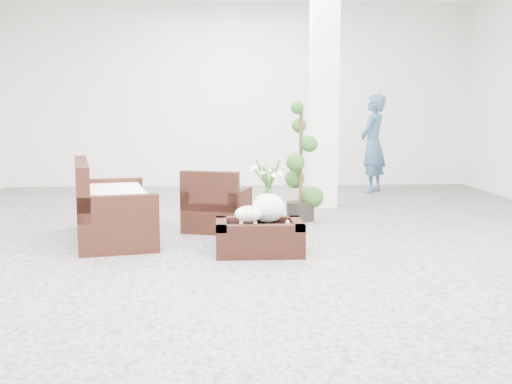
{
  "coord_description": "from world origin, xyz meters",
  "views": [
    {
      "loc": [
        -0.38,
        -6.69,
        1.5
      ],
      "look_at": [
        0.0,
        -0.1,
        0.62
      ],
      "focal_mm": 43.71,
      "sensor_mm": 36.0,
      "label": 1
    }
  ],
  "objects": [
    {
      "name": "column",
      "position": [
        1.2,
        2.8,
        1.75
      ],
      "size": [
        0.4,
        0.4,
        3.5
      ],
      "primitive_type": "cube",
      "color": "white",
      "rests_on": "ground"
    },
    {
      "name": "planter_narcissus",
      "position": [
        0.12,
        -0.23,
        0.71
      ],
      "size": [
        0.44,
        0.44,
        0.8
      ],
      "primitive_type": null,
      "color": "white",
      "rests_on": "coffee_table"
    },
    {
      "name": "ground",
      "position": [
        0.0,
        0.0,
        0.0
      ],
      "size": [
        11.0,
        11.0,
        0.0
      ],
      "primitive_type": "plane",
      "color": "gray",
      "rests_on": "ground"
    },
    {
      "name": "armchair",
      "position": [
        -0.42,
        0.97,
        0.38
      ],
      "size": [
        0.89,
        0.88,
        0.77
      ],
      "primitive_type": "cube",
      "rotation": [
        0.0,
        0.0,
        2.83
      ],
      "color": "#34160F",
      "rests_on": "ground"
    },
    {
      "name": "tealight",
      "position": [
        0.32,
        -0.31,
        0.33
      ],
      "size": [
        0.04,
        0.04,
        0.03
      ],
      "primitive_type": "cylinder",
      "color": "white",
      "rests_on": "coffee_table"
    },
    {
      "name": "sheep_figurine",
      "position": [
        -0.1,
        -0.43,
        0.42
      ],
      "size": [
        0.28,
        0.23,
        0.21
      ],
      "primitive_type": "ellipsoid",
      "color": "white",
      "rests_on": "coffee_table"
    },
    {
      "name": "topiary",
      "position": [
        0.7,
        1.6,
        0.79
      ],
      "size": [
        0.42,
        0.42,
        1.57
      ],
      "primitive_type": null,
      "color": "#204817",
      "rests_on": "ground"
    },
    {
      "name": "coffee_table",
      "position": [
        0.02,
        -0.33,
        0.16
      ],
      "size": [
        0.9,
        0.6,
        0.31
      ],
      "primitive_type": "cube",
      "color": "#34160F",
      "rests_on": "ground"
    },
    {
      "name": "loveseat",
      "position": [
        -1.61,
        0.49,
        0.46
      ],
      "size": [
        1.19,
        1.87,
        0.92
      ],
      "primitive_type": "cube",
      "rotation": [
        0.0,
        0.0,
        1.8
      ],
      "color": "#34160F",
      "rests_on": "ground"
    },
    {
      "name": "shopper",
      "position": [
        2.37,
        4.38,
        0.88
      ],
      "size": [
        0.71,
        0.77,
        1.76
      ],
      "primitive_type": "imported",
      "rotation": [
        0.0,
        0.0,
        -2.17
      ],
      "color": "#335472",
      "rests_on": "ground"
    }
  ]
}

